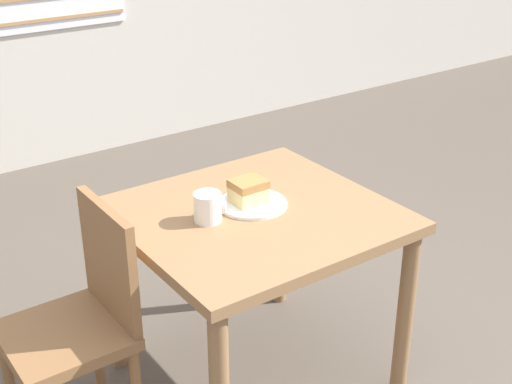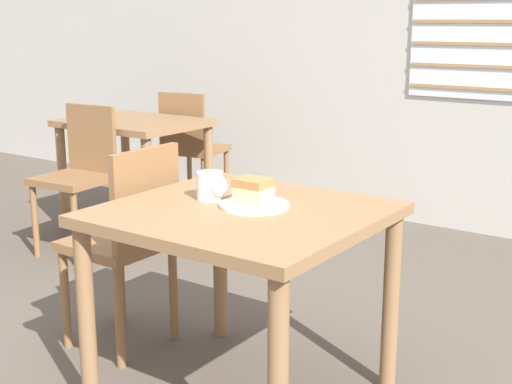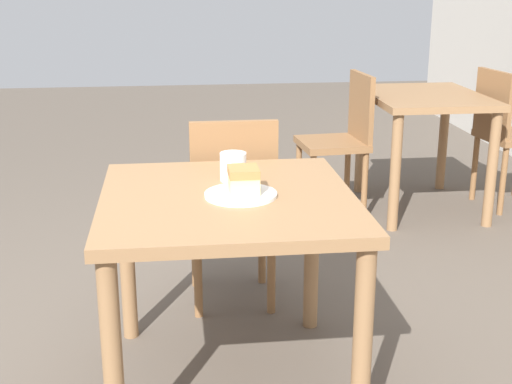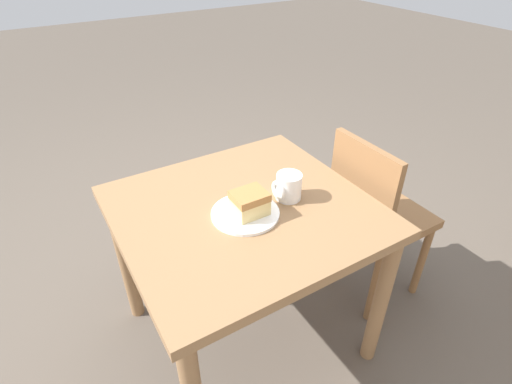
{
  "view_description": "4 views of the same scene",
  "coord_description": "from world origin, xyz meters",
  "px_view_note": "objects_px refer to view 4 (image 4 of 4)",
  "views": [
    {
      "loc": [
        -1.27,
        -1.3,
        1.81
      ],
      "look_at": [
        0.04,
        0.56,
        0.74
      ],
      "focal_mm": 50.0,
      "sensor_mm": 36.0,
      "label": 1
    },
    {
      "loc": [
        1.37,
        -1.39,
        1.34
      ],
      "look_at": [
        -0.02,
        0.58,
        0.75
      ],
      "focal_mm": 50.0,
      "sensor_mm": 36.0,
      "label": 2
    },
    {
      "loc": [
        2.23,
        0.31,
        1.43
      ],
      "look_at": [
        0.02,
        0.58,
        0.73
      ],
      "focal_mm": 50.0,
      "sensor_mm": 36.0,
      "label": 3
    },
    {
      "loc": [
        0.55,
        1.5,
        1.56
      ],
      "look_at": [
        -0.05,
        0.51,
        0.78
      ],
      "focal_mm": 28.0,
      "sensor_mm": 36.0,
      "label": 4
    }
  ],
  "objects_px": {
    "plate": "(245,213)",
    "cake_slice": "(250,203)",
    "chair_near_window": "(374,214)",
    "coffee_mug": "(288,187)",
    "dining_table_near": "(245,230)"
  },
  "relations": [
    {
      "from": "plate",
      "to": "cake_slice",
      "type": "relative_size",
      "value": 2.07
    },
    {
      "from": "cake_slice",
      "to": "chair_near_window",
      "type": "bearing_deg",
      "value": 178.57
    },
    {
      "from": "plate",
      "to": "coffee_mug",
      "type": "bearing_deg",
      "value": -177.56
    },
    {
      "from": "dining_table_near",
      "to": "chair_near_window",
      "type": "xyz_separation_m",
      "value": [
        -0.63,
        0.07,
        -0.13
      ]
    },
    {
      "from": "chair_near_window",
      "to": "coffee_mug",
      "type": "distance_m",
      "value": 0.55
    },
    {
      "from": "chair_near_window",
      "to": "dining_table_near",
      "type": "bearing_deg",
      "value": 83.8
    },
    {
      "from": "coffee_mug",
      "to": "plate",
      "type": "bearing_deg",
      "value": 2.44
    },
    {
      "from": "plate",
      "to": "coffee_mug",
      "type": "relative_size",
      "value": 2.35
    },
    {
      "from": "coffee_mug",
      "to": "dining_table_near",
      "type": "bearing_deg",
      "value": -11.69
    },
    {
      "from": "dining_table_near",
      "to": "cake_slice",
      "type": "xyz_separation_m",
      "value": [
        0.01,
        0.05,
        0.16
      ]
    },
    {
      "from": "dining_table_near",
      "to": "cake_slice",
      "type": "bearing_deg",
      "value": 81.63
    },
    {
      "from": "dining_table_near",
      "to": "plate",
      "type": "relative_size",
      "value": 3.68
    },
    {
      "from": "cake_slice",
      "to": "coffee_mug",
      "type": "bearing_deg",
      "value": -173.94
    },
    {
      "from": "dining_table_near",
      "to": "chair_near_window",
      "type": "distance_m",
      "value": 0.65
    },
    {
      "from": "plate",
      "to": "coffee_mug",
      "type": "xyz_separation_m",
      "value": [
        -0.18,
        -0.01,
        0.04
      ]
    }
  ]
}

